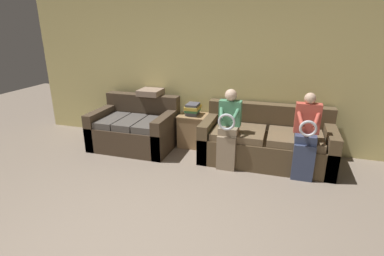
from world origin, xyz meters
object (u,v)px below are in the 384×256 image
at_px(side_shelf, 193,130).
at_px(couch_side, 135,129).
at_px(throw_pillow, 150,92).
at_px(book_stack, 193,109).
at_px(child_right_seated, 306,134).
at_px(child_left_seated, 229,126).
at_px(couch_main, 266,142).

bearing_deg(side_shelf, couch_side, -161.85).
xyz_separation_m(couch_side, throw_pillow, (0.16, 0.34, 0.60)).
distance_m(couch_side, book_stack, 1.07).
height_order(child_right_seated, book_stack, child_right_seated).
relative_size(child_left_seated, book_stack, 3.81).
distance_m(couch_main, child_left_seated, 0.75).
distance_m(child_left_seated, book_stack, 0.97).
height_order(side_shelf, book_stack, book_stack).
relative_size(couch_side, child_right_seated, 1.15).
distance_m(child_left_seated, throw_pillow, 1.69).
xyz_separation_m(child_left_seated, throw_pillow, (-1.54, 0.66, 0.27)).
height_order(couch_main, side_shelf, couch_main).
distance_m(couch_side, throw_pillow, 0.71).
xyz_separation_m(couch_side, child_left_seated, (1.70, -0.31, 0.33)).
distance_m(couch_side, child_right_seated, 2.81).
bearing_deg(couch_side, child_right_seated, -6.44).
bearing_deg(side_shelf, throw_pillow, 178.16).
bearing_deg(couch_main, book_stack, 169.65).
bearing_deg(child_left_seated, throw_pillow, 156.86).
height_order(couch_side, child_right_seated, child_right_seated).
distance_m(couch_side, child_left_seated, 1.76).
bearing_deg(couch_main, child_left_seated, -143.59).
relative_size(child_right_seated, throw_pillow, 3.06).
relative_size(side_shelf, throw_pillow, 1.46).
height_order(child_right_seated, side_shelf, child_right_seated).
height_order(couch_main, couch_side, couch_side).
relative_size(couch_main, book_stack, 6.42).
distance_m(couch_main, child_right_seated, 0.75).
relative_size(child_right_seated, book_stack, 3.86).
height_order(couch_side, book_stack, couch_side).
bearing_deg(side_shelf, child_right_seated, -19.23).
xyz_separation_m(child_left_seated, child_right_seated, (1.07, 0.00, -0.00)).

